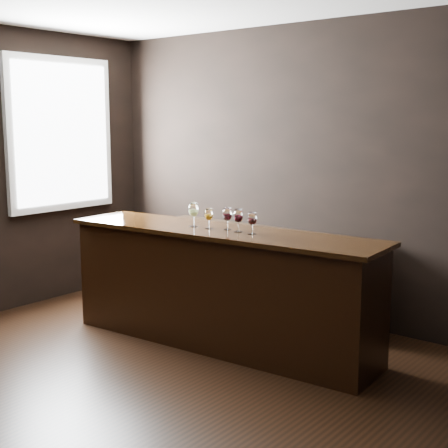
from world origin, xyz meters
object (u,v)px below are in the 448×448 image
Objects in this scene: bar_counter at (220,290)px; glass_red_b at (238,216)px; back_bar_shelf at (259,271)px; glass_red_c at (252,219)px; glass_amber at (209,215)px; glass_white at (194,210)px; glass_red_a at (227,215)px.

bar_counter is 14.45× the size of glass_red_b.
glass_red_c is at bearing -57.52° from back_bar_shelf.
back_bar_shelf is 12.34× the size of glass_red_b.
back_bar_shelf is at bearing 100.04° from glass_amber.
glass_white is 0.32m from glass_red_a.
glass_red_c is at bearing -7.42° from glass_red_a.
back_bar_shelf is (-0.28, 0.95, -0.06)m from bar_counter.
glass_amber is (-0.11, -0.02, 0.63)m from bar_counter.
glass_red_a is (0.15, 0.06, 0.01)m from glass_amber.
glass_amber is at bearing -172.22° from bar_counter.
glass_red_c reaches higher than bar_counter.
glass_red_b reaches higher than glass_red_c.
glass_red_b is 0.15m from glass_red_c.
glass_red_b reaches higher than glass_amber.
glass_white is 1.09× the size of glass_red_b.
glass_red_c is (0.60, 0.03, -0.02)m from glass_white.
bar_counter is 0.72m from glass_red_c.
glass_red_a is 1.03× the size of glass_red_c.
glass_amber is 0.44m from glass_red_c.
bar_counter is at bearing 179.45° from glass_red_c.
back_bar_shelf is 1.21m from glass_amber.
glass_amber is at bearing -174.31° from glass_red_b.
glass_red_a is at bearing 11.29° from glass_white.
glass_red_a reaches higher than glass_red_c.
glass_amber is at bearing -177.48° from glass_red_c.
glass_amber is at bearing -160.08° from glass_red_a.
glass_red_a is at bearing -70.42° from back_bar_shelf.
bar_counter is at bearing -73.68° from back_bar_shelf.
glass_white reaches higher than back_bar_shelf.
glass_white is 1.22× the size of glass_amber.
glass_white is at bearing -175.41° from glass_red_b.
bar_counter is 14.90× the size of glass_red_a.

